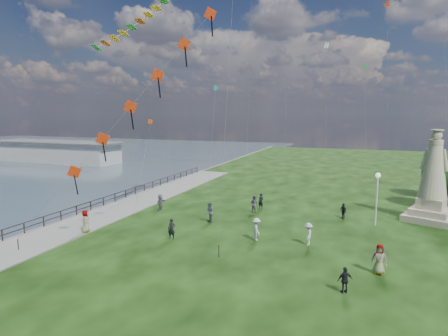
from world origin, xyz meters
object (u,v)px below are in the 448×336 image
at_px(statue, 433,187).
at_px(person_9, 343,211).
at_px(pier_pavilion, 57,151).
at_px(person_2, 256,229).
at_px(person_5, 161,202).
at_px(person_6, 261,201).
at_px(person_3, 345,280).
at_px(person_4, 379,259).
at_px(person_10, 86,222).
at_px(person_7, 254,204).
at_px(person_0, 172,229).
at_px(person_1, 209,212).
at_px(lamppost, 377,188).
at_px(person_8, 308,234).

distance_m(statue, person_9, 8.28).
relative_size(pier_pavilion, person_2, 16.87).
relative_size(person_5, person_6, 1.01).
relative_size(person_3, person_4, 0.79).
relative_size(person_6, person_10, 0.89).
xyz_separation_m(person_2, person_7, (-2.47, 7.98, -0.01)).
distance_m(statue, person_4, 15.23).
xyz_separation_m(person_2, person_10, (-13.73, -3.33, 0.05)).
bearing_deg(person_4, person_0, 179.85).
height_order(person_1, person_7, person_1).
bearing_deg(person_3, person_4, -148.86).
relative_size(pier_pavilion, statue, 3.55).
relative_size(person_1, person_6, 1.14).
relative_size(statue, person_5, 4.98).
xyz_separation_m(lamppost, person_9, (-2.82, 1.41, -2.69)).
distance_m(lamppost, person_3, 14.50).
height_order(statue, person_7, statue).
bearing_deg(person_5, person_3, -123.48).
height_order(lamppost, person_8, lamppost).
bearing_deg(person_3, person_2, -73.99).
distance_m(statue, person_1, 20.62).
xyz_separation_m(person_2, person_5, (-11.68, 5.34, -0.04)).
bearing_deg(person_9, person_5, -120.80).
distance_m(pier_pavilion, lamppost, 68.46).
distance_m(person_7, person_9, 8.53).
height_order(lamppost, person_4, lamppost).
bearing_deg(person_8, person_9, 160.19).
height_order(person_0, person_3, person_0).
height_order(person_4, person_7, person_4).
relative_size(pier_pavilion, person_6, 17.92).
height_order(pier_pavilion, person_3, pier_pavilion).
bearing_deg(person_8, lamppost, 139.32).
relative_size(person_4, person_10, 1.00).
xyz_separation_m(person_7, person_9, (8.49, 0.84, -0.14)).
bearing_deg(person_7, person_10, 67.87).
xyz_separation_m(lamppost, person_6, (-11.02, 2.04, -2.59)).
height_order(person_1, person_4, person_1).
distance_m(person_4, person_7, 15.99).
relative_size(pier_pavilion, person_8, 17.48).
bearing_deg(person_6, lamppost, 6.73).
bearing_deg(person_7, lamppost, -160.15).
bearing_deg(pier_pavilion, person_1, -32.95).
relative_size(person_9, person_10, 0.78).
bearing_deg(person_4, person_8, 147.52).
xyz_separation_m(person_6, person_10, (-11.55, -12.78, 0.10)).
height_order(person_9, person_10, person_10).
height_order(person_1, person_6, person_1).
height_order(statue, person_6, statue).
bearing_deg(lamppost, person_5, -174.23).
bearing_deg(person_6, person_5, -139.41).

